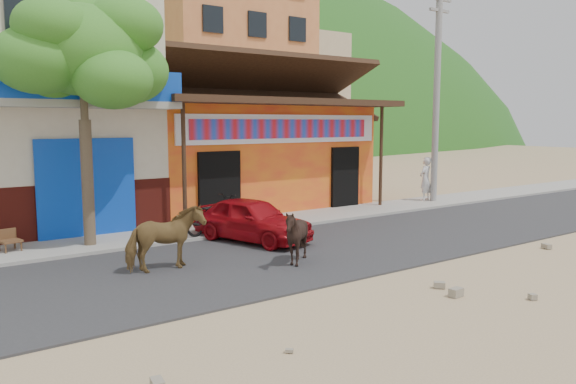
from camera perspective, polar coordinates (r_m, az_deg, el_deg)
name	(u,v)px	position (r m, az deg, el deg)	size (l,w,h in m)	color
ground	(401,271)	(11.93, 11.37, -7.90)	(120.00, 120.00, 0.00)	#9E825B
road	(324,248)	(13.69, 3.66, -5.74)	(60.00, 5.00, 0.04)	#28282B
sidewalk	(248,225)	(16.48, -4.09, -3.40)	(60.00, 2.00, 0.12)	gray
dance_club	(237,157)	(20.70, -5.24, 3.58)	(8.00, 6.00, 3.60)	orange
cafe_building	(9,107)	(18.06, -26.46, 7.76)	(7.00, 6.00, 7.00)	beige
apartment_front	(219,75)	(36.42, -7.05, 11.68)	(9.00, 9.00, 12.00)	#CC723F
apartment_rear	(281,98)	(46.20, -0.72, 9.50)	(8.00, 8.00, 10.00)	tan
tree	(85,120)	(14.15, -19.95, 6.93)	(3.00, 3.00, 6.00)	#2D721E
utility_pole	(437,93)	(21.68, 14.86, 9.67)	(0.24, 0.24, 8.00)	gray
cow_tan	(165,239)	(11.72, -12.38, -4.67)	(0.71, 1.57, 1.32)	brown
cow_dark	(296,237)	(11.97, 0.82, -4.55)	(0.97, 1.09, 1.20)	black
red_car	(252,219)	(14.34, -3.69, -2.78)	(1.32, 3.29, 1.12)	#A00B12
scooter	(213,214)	(15.05, -7.58, -2.27)	(0.67, 1.92, 1.01)	black
pedestrian	(425,179)	(21.76, 13.79, 1.30)	(0.60, 0.39, 1.64)	silver
cafe_chair_right	(9,231)	(14.36, -26.45, -3.57)	(0.43, 0.43, 0.93)	#4B2D19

